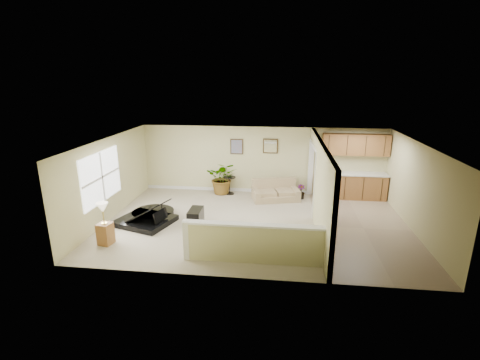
# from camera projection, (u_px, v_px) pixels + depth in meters

# --- Properties ---
(floor) EXTENTS (9.00, 9.00, 0.00)m
(floor) POSITION_uv_depth(u_px,v_px,m) (256.00, 223.00, 10.47)
(floor) COLOR tan
(floor) RESTS_ON ground
(back_wall) EXTENTS (9.00, 0.04, 2.50)m
(back_wall) POSITION_uv_depth(u_px,v_px,m) (262.00, 160.00, 12.97)
(back_wall) COLOR #C3BD85
(back_wall) RESTS_ON floor
(front_wall) EXTENTS (9.00, 0.04, 2.50)m
(front_wall) POSITION_uv_depth(u_px,v_px,m) (246.00, 226.00, 7.26)
(front_wall) COLOR #C3BD85
(front_wall) RESTS_ON floor
(left_wall) EXTENTS (0.04, 6.00, 2.50)m
(left_wall) POSITION_uv_depth(u_px,v_px,m) (110.00, 179.00, 10.62)
(left_wall) COLOR #C3BD85
(left_wall) RESTS_ON floor
(right_wall) EXTENTS (0.04, 6.00, 2.50)m
(right_wall) POSITION_uv_depth(u_px,v_px,m) (418.00, 189.00, 9.61)
(right_wall) COLOR #C3BD85
(right_wall) RESTS_ON floor
(ceiling) EXTENTS (9.00, 6.00, 0.04)m
(ceiling) POSITION_uv_depth(u_px,v_px,m) (257.00, 141.00, 9.76)
(ceiling) COLOR silver
(ceiling) RESTS_ON back_wall
(kitchen_vinyl) EXTENTS (2.70, 6.00, 0.01)m
(kitchen_vinyl) POSITION_uv_depth(u_px,v_px,m) (363.00, 228.00, 10.12)
(kitchen_vinyl) COLOR gray
(kitchen_vinyl) RESTS_ON floor
(interior_partition) EXTENTS (0.18, 5.99, 2.50)m
(interior_partition) POSITION_uv_depth(u_px,v_px,m) (318.00, 184.00, 10.16)
(interior_partition) COLOR #C3BD85
(interior_partition) RESTS_ON floor
(pony_half_wall) EXTENTS (3.42, 0.22, 1.00)m
(pony_half_wall) POSITION_uv_depth(u_px,v_px,m) (252.00, 242.00, 8.13)
(pony_half_wall) COLOR #C3BD85
(pony_half_wall) RESTS_ON floor
(left_window) EXTENTS (0.05, 2.15, 1.45)m
(left_window) POSITION_uv_depth(u_px,v_px,m) (101.00, 177.00, 10.09)
(left_window) COLOR white
(left_window) RESTS_ON left_wall
(wall_art_left) EXTENTS (0.48, 0.04, 0.58)m
(wall_art_left) POSITION_uv_depth(u_px,v_px,m) (237.00, 147.00, 12.91)
(wall_art_left) COLOR #3C2C15
(wall_art_left) RESTS_ON back_wall
(wall_mirror) EXTENTS (0.55, 0.04, 0.55)m
(wall_mirror) POSITION_uv_depth(u_px,v_px,m) (270.00, 146.00, 12.75)
(wall_mirror) COLOR #3C2C15
(wall_mirror) RESTS_ON back_wall
(kitchen_cabinets) EXTENTS (2.36, 0.65, 2.33)m
(kitchen_cabinets) POSITION_uv_depth(u_px,v_px,m) (350.00, 175.00, 12.47)
(kitchen_cabinets) COLOR olive
(kitchen_cabinets) RESTS_ON floor
(piano) EXTENTS (2.10, 2.09, 1.45)m
(piano) POSITION_uv_depth(u_px,v_px,m) (145.00, 203.00, 10.45)
(piano) COLOR black
(piano) RESTS_ON floor
(piano_bench) EXTENTS (0.37, 0.72, 0.48)m
(piano_bench) POSITION_uv_depth(u_px,v_px,m) (196.00, 217.00, 10.31)
(piano_bench) COLOR black
(piano_bench) RESTS_ON floor
(loveseat) EXTENTS (1.83, 1.29, 0.93)m
(loveseat) POSITION_uv_depth(u_px,v_px,m) (276.00, 190.00, 12.47)
(loveseat) COLOR tan
(loveseat) RESTS_ON floor
(accent_table) EXTENTS (0.46, 0.46, 0.67)m
(accent_table) POSITION_uv_depth(u_px,v_px,m) (230.00, 183.00, 12.99)
(accent_table) COLOR black
(accent_table) RESTS_ON floor
(palm_plant) EXTENTS (1.13, 0.98, 1.24)m
(palm_plant) POSITION_uv_depth(u_px,v_px,m) (223.00, 178.00, 12.98)
(palm_plant) COLOR black
(palm_plant) RESTS_ON floor
(small_plant) EXTENTS (0.33, 0.33, 0.51)m
(small_plant) POSITION_uv_depth(u_px,v_px,m) (301.00, 193.00, 12.56)
(small_plant) COLOR black
(small_plant) RESTS_ON floor
(lamp_stand) EXTENTS (0.39, 0.39, 1.15)m
(lamp_stand) POSITION_uv_depth(u_px,v_px,m) (105.00, 227.00, 9.06)
(lamp_stand) COLOR olive
(lamp_stand) RESTS_ON floor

